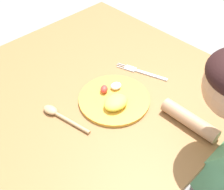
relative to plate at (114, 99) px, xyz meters
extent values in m
cube|color=olive|center=(-0.11, 0.12, -0.02)|extent=(1.24, 1.00, 0.03)
cube|color=#96643A|center=(0.42, -0.29, -0.40)|extent=(0.08, 0.08, 0.72)
cube|color=#96643A|center=(0.42, 0.53, -0.40)|extent=(0.08, 0.08, 0.72)
cylinder|color=gold|center=(0.00, 0.00, -0.01)|extent=(0.26, 0.26, 0.01)
ellipsoid|color=#E7E347|center=(-0.02, -0.03, 0.02)|extent=(0.09, 0.07, 0.03)
ellipsoid|color=red|center=(0.00, 0.06, 0.01)|extent=(0.05, 0.05, 0.02)
ellipsoid|color=silver|center=(0.05, 0.04, 0.01)|extent=(0.04, 0.04, 0.02)
cube|color=silver|center=(0.21, 0.00, -0.01)|extent=(0.06, 0.13, 0.01)
cube|color=silver|center=(0.18, 0.09, -0.01)|extent=(0.04, 0.05, 0.01)
cylinder|color=silver|center=(0.17, 0.13, -0.01)|extent=(0.02, 0.04, 0.00)
cylinder|color=silver|center=(0.17, 0.13, -0.01)|extent=(0.02, 0.04, 0.00)
cylinder|color=silver|center=(0.16, 0.12, -0.01)|extent=(0.02, 0.04, 0.00)
cylinder|color=tan|center=(-0.18, 0.02, -0.01)|extent=(0.04, 0.15, 0.01)
ellipsoid|color=tan|center=(-0.20, 0.12, 0.00)|extent=(0.05, 0.06, 0.02)
cylinder|color=tan|center=(0.10, -0.25, 0.01)|extent=(0.05, 0.21, 0.05)
camera|label=1|loc=(-0.51, -0.52, 0.73)|focal=45.43mm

